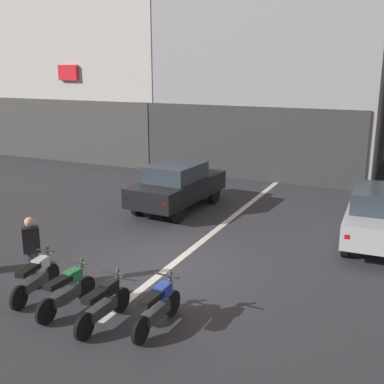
% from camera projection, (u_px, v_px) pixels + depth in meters
% --- Properties ---
extents(ground_plane, '(120.00, 120.00, 0.00)m').
position_uv_depth(ground_plane, '(171.00, 266.00, 11.88)').
color(ground_plane, '#333338').
extents(lane_centre_line, '(0.20, 18.00, 0.01)m').
position_uv_depth(lane_centre_line, '(248.00, 205.00, 17.13)').
color(lane_centre_line, silver).
rests_on(lane_centre_line, ground).
extents(building_corner_left, '(10.20, 8.28, 16.23)m').
position_uv_depth(building_corner_left, '(107.00, 7.00, 26.55)').
color(building_corner_left, silver).
rests_on(building_corner_left, ground).
extents(building_mid_block, '(10.76, 8.11, 14.33)m').
position_uv_depth(building_mid_block, '(274.00, 17.00, 22.84)').
color(building_mid_block, '#9E9EA3').
rests_on(building_mid_block, ground).
extents(car_black_crossing_near, '(2.01, 4.20, 1.64)m').
position_uv_depth(car_black_crossing_near, '(177.00, 185.00, 16.40)').
color(car_black_crossing_near, black).
rests_on(car_black_crossing_near, ground).
extents(car_silver_parked_kerbside, '(1.92, 4.17, 1.64)m').
position_uv_depth(car_silver_parked_kerbside, '(381.00, 214.00, 13.09)').
color(car_silver_parked_kerbside, black).
rests_on(car_silver_parked_kerbside, ground).
extents(motorcycle_white_row_leftmost, '(0.55, 1.67, 0.98)m').
position_uv_depth(motorcycle_white_row_leftmost, '(36.00, 277.00, 10.17)').
color(motorcycle_white_row_leftmost, black).
rests_on(motorcycle_white_row_leftmost, ground).
extents(motorcycle_green_row_left_mid, '(0.55, 1.67, 0.98)m').
position_uv_depth(motorcycle_green_row_left_mid, '(67.00, 290.00, 9.59)').
color(motorcycle_green_row_left_mid, black).
rests_on(motorcycle_green_row_left_mid, ground).
extents(motorcycle_black_row_centre, '(0.55, 1.67, 0.98)m').
position_uv_depth(motorcycle_black_row_centre, '(104.00, 303.00, 9.06)').
color(motorcycle_black_row_centre, black).
rests_on(motorcycle_black_row_centre, ground).
extents(motorcycle_blue_row_right_mid, '(0.55, 1.67, 0.98)m').
position_uv_depth(motorcycle_blue_row_right_mid, '(158.00, 306.00, 8.94)').
color(motorcycle_blue_row_right_mid, black).
rests_on(motorcycle_blue_row_right_mid, ground).
extents(person_by_motorcycles, '(0.41, 0.41, 1.67)m').
position_uv_depth(person_by_motorcycles, '(32.00, 252.00, 10.49)').
color(person_by_motorcycles, '#23232D').
rests_on(person_by_motorcycles, ground).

